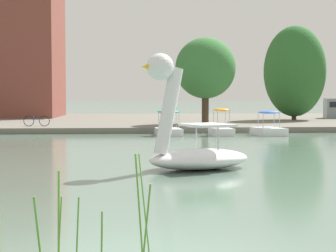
{
  "coord_description": "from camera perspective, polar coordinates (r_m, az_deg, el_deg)",
  "views": [
    {
      "loc": [
        -0.41,
        -7.71,
        2.35
      ],
      "look_at": [
        1.35,
        14.89,
        1.1
      ],
      "focal_mm": 58.99,
      "sensor_mm": 36.0,
      "label": 1
    }
  ],
  "objects": [
    {
      "name": "tree_willow_near_path",
      "position": [
        46.77,
        12.94,
        5.53
      ],
      "size": [
        6.61,
        6.36,
        7.74
      ],
      "color": "#4C3823",
      "rests_on": "shore_bank_far"
    },
    {
      "name": "pedal_boat_blue",
      "position": [
        33.37,
        10.35,
        -0.28
      ],
      "size": [
        1.78,
        2.55,
        1.47
      ],
      "color": "white",
      "rests_on": "ground_plane"
    },
    {
      "name": "shore_bank_far",
      "position": [
        47.64,
        -3.97,
        0.53
      ],
      "size": [
        119.21,
        26.8,
        0.36
      ],
      "primitive_type": "cube",
      "color": "#6B665B",
      "rests_on": "ground_plane"
    },
    {
      "name": "tree_broadleaf_behind_dock",
      "position": [
        39.21,
        3.89,
        5.96
      ],
      "size": [
        4.83,
        4.76,
        6.1
      ],
      "color": "#423323",
      "rests_on": "shore_bank_far"
    },
    {
      "name": "pedal_boat_teal",
      "position": [
        32.59,
        0.07,
        -0.19
      ],
      "size": [
        1.56,
        2.35,
        1.51
      ],
      "color": "white",
      "rests_on": "ground_plane"
    },
    {
      "name": "reed_clump_foreground",
      "position": [
        7.56,
        -8.75,
        -10.24
      ],
      "size": [
        1.99,
        1.01,
        1.58
      ],
      "color": "#568E38",
      "rests_on": "ground_plane"
    },
    {
      "name": "swan_boat",
      "position": [
        17.54,
        2.49,
        -1.75
      ],
      "size": [
        3.88,
        3.04,
        3.66
      ],
      "color": "white",
      "rests_on": "ground_plane"
    },
    {
      "name": "bicycle_parked",
      "position": [
        36.94,
        -13.42,
        0.52
      ],
      "size": [
        1.69,
        0.06,
        0.7
      ],
      "color": "black",
      "rests_on": "shore_bank_far"
    },
    {
      "name": "pedal_boat_orange",
      "position": [
        32.82,
        5.54,
        -0.17
      ],
      "size": [
        1.3,
        2.05,
        1.62
      ],
      "color": "white",
      "rests_on": "ground_plane"
    }
  ]
}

